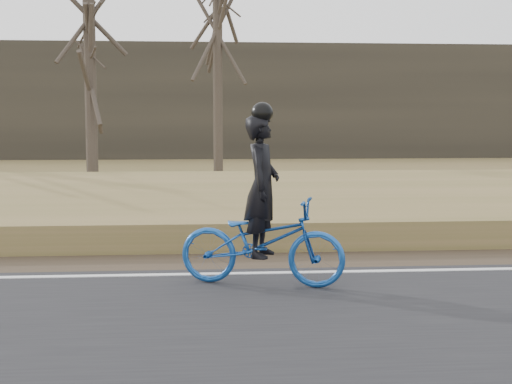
{
  "coord_description": "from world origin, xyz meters",
  "views": [
    {
      "loc": [
        3.08,
        -8.92,
        2.07
      ],
      "look_at": [
        3.83,
        0.5,
        1.1
      ],
      "focal_mm": 50.0,
      "sensor_mm": 36.0,
      "label": 1
    }
  ],
  "objects": [
    {
      "name": "embankment",
      "position": [
        0.0,
        4.2,
        0.22
      ],
      "size": [
        120.0,
        5.0,
        0.44
      ],
      "primitive_type": "cube",
      "color": "olive",
      "rests_on": "ground"
    },
    {
      "name": "ballast",
      "position": [
        0.0,
        8.0,
        0.23
      ],
      "size": [
        120.0,
        3.0,
        0.45
      ],
      "primitive_type": "cube",
      "color": "slate",
      "rests_on": "ground"
    },
    {
      "name": "railroad",
      "position": [
        0.0,
        8.0,
        0.53
      ],
      "size": [
        120.0,
        2.4,
        0.29
      ],
      "color": "black",
      "rests_on": "ballast"
    },
    {
      "name": "treeline_backdrop",
      "position": [
        0.0,
        30.0,
        3.0
      ],
      "size": [
        120.0,
        4.0,
        6.0
      ],
      "primitive_type": "cube",
      "color": "#383328",
      "rests_on": "ground"
    },
    {
      "name": "cyclist",
      "position": [
        3.83,
        -0.43,
        0.75
      ],
      "size": [
        2.14,
        1.26,
        2.21
      ],
      "rotation": [
        0.0,
        0.0,
        1.28
      ],
      "color": "#164999",
      "rests_on": "road"
    },
    {
      "name": "bare_tree_near_left",
      "position": [
        -0.15,
        12.88,
        3.07
      ],
      "size": [
        0.36,
        0.36,
        6.14
      ],
      "primitive_type": "cylinder",
      "color": "#463D33",
      "rests_on": "ground"
    },
    {
      "name": "bare_tree_center",
      "position": [
        3.77,
        17.38,
        4.3
      ],
      "size": [
        0.36,
        0.36,
        8.61
      ],
      "primitive_type": "cylinder",
      "color": "#463D33",
      "rests_on": "ground"
    }
  ]
}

